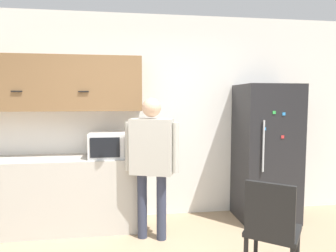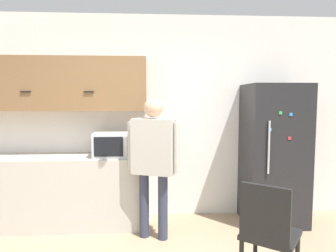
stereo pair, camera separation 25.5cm
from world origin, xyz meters
The scene contains 7 objects.
back_wall centered at (0.00, 2.12, 1.35)m, with size 6.00×0.06×2.70m.
counter centered at (-1.14, 1.80, 0.44)m, with size 2.12×0.57×0.89m.
upper_cabinets centered at (-1.14, 1.91, 1.78)m, with size 2.12×0.36×0.66m.
microwave centered at (-0.48, 1.77, 1.03)m, with size 0.48×0.40×0.30m.
person centered at (0.00, 1.39, 0.98)m, with size 0.59×0.36×1.60m.
refrigerator centered at (1.54, 1.76, 0.89)m, with size 0.73×0.66×1.78m.
chair centered at (0.94, 0.42, 0.50)m, with size 0.61×0.61×0.91m.
Camera 1 is at (-0.29, -1.91, 1.59)m, focal length 32.00 mm.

